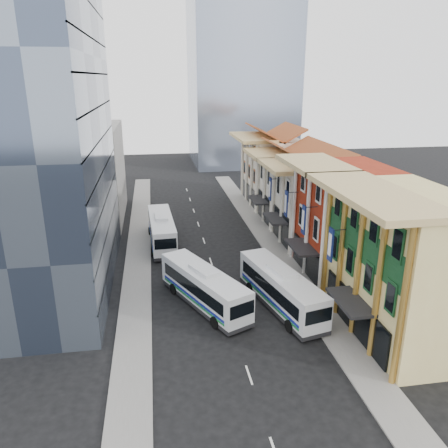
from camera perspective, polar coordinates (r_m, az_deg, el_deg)
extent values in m
plane|color=black|center=(33.08, 3.68, -20.11)|extent=(200.00, 200.00, 0.00)
cube|color=slate|center=(53.43, 7.37, -4.21)|extent=(3.00, 90.00, 0.15)
cube|color=slate|center=(51.45, -11.19, -5.36)|extent=(3.00, 90.00, 0.15)
cube|color=#DECB80|center=(39.05, 22.69, -4.98)|extent=(8.00, 14.00, 12.00)
cube|color=maroon|center=(48.90, 15.50, 0.46)|extent=(8.00, 10.00, 12.00)
cube|color=silver|center=(57.54, 11.57, 2.44)|extent=(8.00, 9.00, 10.00)
cube|color=silver|center=(65.73, 8.85, 4.61)|extent=(8.00, 9.00, 10.00)
cube|color=silver|center=(75.42, 6.43, 6.91)|extent=(8.00, 12.00, 11.00)
cube|color=#384359|center=(45.75, -23.34, 10.01)|extent=(12.00, 26.00, 30.00)
cube|color=gray|center=(69.17, -17.42, 6.38)|extent=(10.00, 18.00, 14.00)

